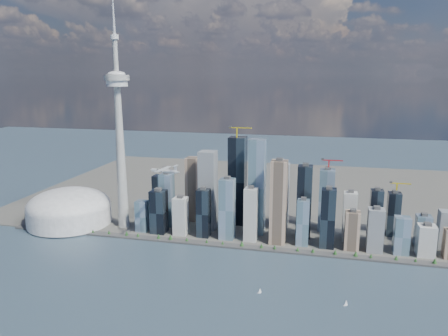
% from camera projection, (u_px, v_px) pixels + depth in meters
% --- Properties ---
extents(ground, '(4000.00, 4000.00, 0.00)m').
position_uv_depth(ground, '(210.00, 307.00, 694.54)').
color(ground, '#2D3F50').
rests_on(ground, ground).
extents(seawall, '(1100.00, 22.00, 4.00)m').
position_uv_depth(seawall, '(241.00, 247.00, 931.83)').
color(seawall, '#383838').
rests_on(seawall, ground).
extents(land, '(1400.00, 900.00, 3.00)m').
position_uv_depth(land, '(269.00, 192.00, 1359.83)').
color(land, '#4C4C47').
rests_on(land, ground).
extents(shoreline_trees, '(960.53, 7.20, 8.80)m').
position_uv_depth(shoreline_trees, '(241.00, 244.00, 930.39)').
color(shoreline_trees, '#3F2D1E').
rests_on(shoreline_trees, seawall).
extents(skyscraper_cluster, '(736.00, 142.00, 240.30)m').
position_uv_depth(skyscraper_cluster, '(274.00, 205.00, 985.62)').
color(skyscraper_cluster, black).
rests_on(skyscraper_cluster, land).
extents(needle_tower, '(56.00, 56.00, 550.50)m').
position_uv_depth(needle_tower, '(119.00, 130.00, 1006.82)').
color(needle_tower, '#979692').
rests_on(needle_tower, land).
extents(dome_stadium, '(200.00, 200.00, 86.00)m').
position_uv_depth(dome_stadium, '(69.00, 209.00, 1070.56)').
color(dome_stadium, '#B9B9B9').
rests_on(dome_stadium, land).
extents(airplane, '(66.64, 59.06, 16.24)m').
position_uv_depth(airplane, '(164.00, 171.00, 879.60)').
color(airplane, silver).
rests_on(airplane, ground).
extents(sailboat_west, '(7.36, 4.43, 10.48)m').
position_uv_depth(sailboat_west, '(346.00, 304.00, 699.09)').
color(sailboat_west, silver).
rests_on(sailboat_west, ground).
extents(sailboat_east, '(7.30, 4.18, 10.32)m').
position_uv_depth(sailboat_east, '(260.00, 291.00, 738.79)').
color(sailboat_east, silver).
rests_on(sailboat_east, ground).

